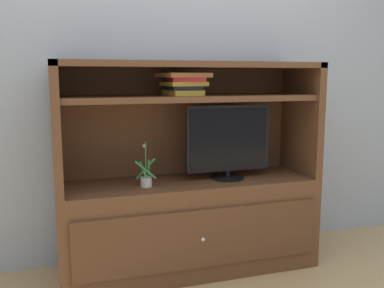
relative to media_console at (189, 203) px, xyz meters
The scene contains 5 objects.
painted_rear_wall 1.00m from the media_console, 90.00° to the left, with size 6.00×0.10×2.80m, color #9EA8B2.
media_console is the anchor object (origin of this frame).
tv_monitor 0.48m from the media_console, ahead, with size 0.58×0.22×0.49m.
potted_plant 0.37m from the media_console, 166.20° to the right, with size 0.13×0.10×0.28m.
magazine_stack 0.79m from the media_console, behind, with size 0.30×0.35×0.14m.
Camera 1 is at (-0.80, -2.18, 1.28)m, focal length 39.50 mm.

